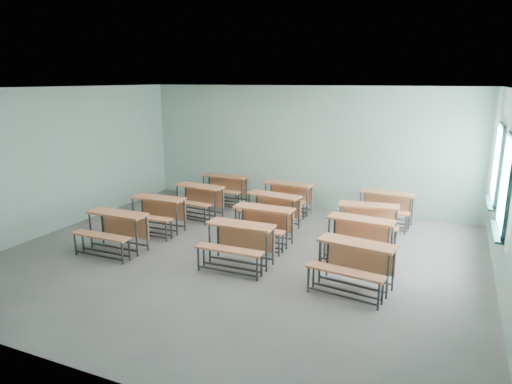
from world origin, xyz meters
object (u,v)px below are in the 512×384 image
(desk_unit_r0c0, at_px, (114,226))
(desk_unit_r2c0, at_px, (197,196))
(desk_unit_r0c2, at_px, (354,259))
(desk_unit_r2c2, at_px, (368,218))
(desk_unit_r3c2, at_px, (385,204))
(desk_unit_r2c1, at_px, (271,206))
(desk_unit_r3c1, at_px, (287,194))
(desk_unit_r0c1, at_px, (238,239))
(desk_unit_r1c0, at_px, (156,209))
(desk_unit_r3c0, at_px, (223,185))
(desk_unit_r1c2, at_px, (359,233))
(desk_unit_r1c1, at_px, (262,220))

(desk_unit_r0c0, distance_m, desk_unit_r2c0, 2.73)
(desk_unit_r0c2, relative_size, desk_unit_r2c0, 1.02)
(desk_unit_r2c2, distance_m, desk_unit_r3c2, 1.29)
(desk_unit_r2c1, distance_m, desk_unit_r2c2, 2.20)
(desk_unit_r3c1, bearing_deg, desk_unit_r2c0, -145.94)
(desk_unit_r2c0, height_order, desk_unit_r3c2, same)
(desk_unit_r0c1, bearing_deg, desk_unit_r0c2, -4.00)
(desk_unit_r0c2, xyz_separation_m, desk_unit_r2c0, (-4.44, 2.50, 0.00))
(desk_unit_r3c1, bearing_deg, desk_unit_r1c0, -127.19)
(desk_unit_r0c0, distance_m, desk_unit_r3c0, 4.06)
(desk_unit_r0c1, height_order, desk_unit_r0c2, same)
(desk_unit_r2c1, bearing_deg, desk_unit_r3c2, 36.22)
(desk_unit_r1c0, xyz_separation_m, desk_unit_r3c1, (2.19, 2.55, 0.00))
(desk_unit_r2c2, height_order, desk_unit_r3c1, same)
(desk_unit_r3c1, bearing_deg, desk_unit_r0c1, -80.80)
(desk_unit_r1c0, distance_m, desk_unit_r1c2, 4.50)
(desk_unit_r3c2, bearing_deg, desk_unit_r2c2, -92.41)
(desk_unit_r2c2, height_order, desk_unit_r3c0, same)
(desk_unit_r0c1, distance_m, desk_unit_r2c1, 2.30)
(desk_unit_r2c1, bearing_deg, desk_unit_r1c0, -142.34)
(desk_unit_r1c0, relative_size, desk_unit_r3c0, 0.99)
(desk_unit_r2c1, bearing_deg, desk_unit_r0c0, -123.35)
(desk_unit_r2c1, distance_m, desk_unit_r3c1, 1.25)
(desk_unit_r1c0, xyz_separation_m, desk_unit_r2c0, (0.24, 1.39, 0.00))
(desk_unit_r1c2, relative_size, desk_unit_r2c1, 0.96)
(desk_unit_r1c1, xyz_separation_m, desk_unit_r2c1, (-0.22, 1.09, 0.00))
(desk_unit_r2c2, bearing_deg, desk_unit_r3c0, 153.74)
(desk_unit_r0c1, bearing_deg, desk_unit_r0c0, -173.42)
(desk_unit_r0c1, distance_m, desk_unit_r3c1, 3.55)
(desk_unit_r2c1, distance_m, desk_unit_r3c0, 2.45)
(desk_unit_r2c0, relative_size, desk_unit_r2c2, 0.98)
(desk_unit_r0c2, xyz_separation_m, desk_unit_r3c2, (-0.04, 3.68, 0.00))
(desk_unit_r1c1, height_order, desk_unit_r3c2, same)
(desk_unit_r0c2, distance_m, desk_unit_r2c0, 5.10)
(desk_unit_r0c2, relative_size, desk_unit_r1c1, 1.08)
(desk_unit_r1c1, xyz_separation_m, desk_unit_r1c2, (2.00, 0.03, 0.00))
(desk_unit_r0c0, relative_size, desk_unit_r0c1, 0.99)
(desk_unit_r2c0, bearing_deg, desk_unit_r1c0, -94.16)
(desk_unit_r2c0, distance_m, desk_unit_r3c0, 1.33)
(desk_unit_r0c1, distance_m, desk_unit_r3c0, 4.35)
(desk_unit_r1c2, distance_m, desk_unit_r2c0, 4.41)
(desk_unit_r0c1, xyz_separation_m, desk_unit_r0c2, (2.14, -0.12, 0.00))
(desk_unit_r0c2, height_order, desk_unit_r3c1, same)
(desk_unit_r0c1, bearing_deg, desk_unit_r3c2, 58.70)
(desk_unit_r0c1, distance_m, desk_unit_r1c0, 2.73)
(desk_unit_r1c2, xyz_separation_m, desk_unit_r3c2, (0.15, 2.33, 0.00))
(desk_unit_r1c2, distance_m, desk_unit_r3c0, 4.89)
(desk_unit_r1c1, relative_size, desk_unit_r2c0, 0.95)
(desk_unit_r2c2, bearing_deg, desk_unit_r1c0, -171.31)
(desk_unit_r3c0, bearing_deg, desk_unit_r1c2, -33.51)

